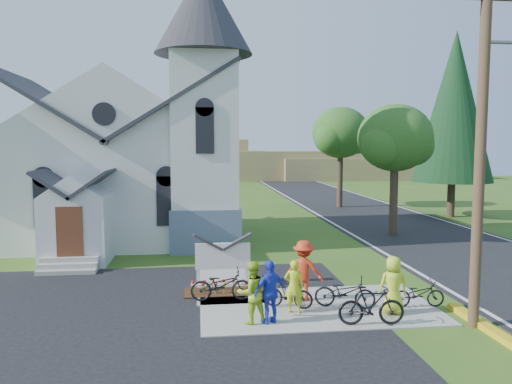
{
  "coord_description": "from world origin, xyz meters",
  "views": [
    {
      "loc": [
        -2.04,
        -13.76,
        4.88
      ],
      "look_at": [
        0.17,
        5.0,
        3.09
      ],
      "focal_mm": 35.0,
      "sensor_mm": 36.0,
      "label": 1
    }
  ],
  "objects": [
    {
      "name": "ground",
      "position": [
        0.0,
        0.0,
        0.0
      ],
      "size": [
        120.0,
        120.0,
        0.0
      ],
      "primitive_type": "plane",
      "color": "#355A19",
      "rests_on": "ground"
    },
    {
      "name": "road",
      "position": [
        10.0,
        15.0,
        0.01
      ],
      "size": [
        8.0,
        90.0,
        0.02
      ],
      "primitive_type": "cube",
      "color": "black",
      "rests_on": "ground"
    },
    {
      "name": "sidewalk",
      "position": [
        1.5,
        0.5,
        0.03
      ],
      "size": [
        7.0,
        4.0,
        0.05
      ],
      "primitive_type": "cube",
      "color": "gray",
      "rests_on": "ground"
    },
    {
      "name": "church",
      "position": [
        -5.48,
        12.48,
        5.25
      ],
      "size": [
        12.35,
        12.0,
        13.0
      ],
      "color": "silver",
      "rests_on": "ground"
    },
    {
      "name": "church_sign",
      "position": [
        -1.2,
        3.2,
        1.03
      ],
      "size": [
        2.2,
        0.4,
        1.7
      ],
      "color": "gray",
      "rests_on": "ground"
    },
    {
      "name": "flower_bed",
      "position": [
        -1.2,
        2.3,
        0.04
      ],
      "size": [
        2.6,
        1.1,
        0.07
      ],
      "primitive_type": "cube",
      "color": "#381E0F",
      "rests_on": "ground"
    },
    {
      "name": "utility_pole",
      "position": [
        5.36,
        -1.5,
        5.4
      ],
      "size": [
        3.45,
        0.28,
        10.0
      ],
      "color": "#4C3526",
      "rests_on": "ground"
    },
    {
      "name": "tree_road_near",
      "position": [
        8.5,
        12.0,
        5.21
      ],
      "size": [
        4.0,
        4.0,
        7.05
      ],
      "color": "#35291D",
      "rests_on": "ground"
    },
    {
      "name": "tree_road_mid",
      "position": [
        9.0,
        24.0,
        5.78
      ],
      "size": [
        4.4,
        4.4,
        7.8
      ],
      "color": "#35291D",
      "rests_on": "ground"
    },
    {
      "name": "conifer",
      "position": [
        15.0,
        18.0,
        7.39
      ],
      "size": [
        5.2,
        5.2,
        12.4
      ],
      "color": "#35291D",
      "rests_on": "ground"
    },
    {
      "name": "distant_hills",
      "position": [
        3.36,
        56.33,
        2.17
      ],
      "size": [
        61.0,
        10.0,
        5.6
      ],
      "color": "olive",
      "rests_on": "ground"
    },
    {
      "name": "cyclist_0",
      "position": [
        0.69,
        0.05,
        0.82
      ],
      "size": [
        0.63,
        0.49,
        1.54
      ],
      "primitive_type": "imported",
      "rotation": [
        0.0,
        0.0,
        2.91
      ],
      "color": "#C0D819",
      "rests_on": "sidewalk"
    },
    {
      "name": "bike_0",
      "position": [
        -1.33,
        1.38,
        0.55
      ],
      "size": [
        1.94,
        0.72,
        1.01
      ],
      "primitive_type": "imported",
      "rotation": [
        0.0,
        0.0,
        1.54
      ],
      "color": "black",
      "rests_on": "sidewalk"
    },
    {
      "name": "cyclist_1",
      "position": [
        -0.62,
        -0.65,
        0.9
      ],
      "size": [
        0.99,
        0.87,
        1.7
      ],
      "primitive_type": "imported",
      "rotation": [
        0.0,
        0.0,
        3.47
      ],
      "color": "#B3E12A",
      "rests_on": "sidewalk"
    },
    {
      "name": "bike_1",
      "position": [
        0.6,
        0.45,
        0.5
      ],
      "size": [
        1.54,
        0.96,
        0.9
      ],
      "primitive_type": "imported",
      "rotation": [
        0.0,
        0.0,
        1.18
      ],
      "color": "black",
      "rests_on": "sidewalk"
    },
    {
      "name": "cyclist_2",
      "position": [
        -0.11,
        -0.71,
        0.91
      ],
      "size": [
        1.1,
        0.81,
        1.73
      ],
      "primitive_type": "imported",
      "rotation": [
        0.0,
        0.0,
        3.57
      ],
      "color": "blue",
      "rests_on": "sidewalk"
    },
    {
      "name": "bike_2",
      "position": [
        2.27,
        0.28,
        0.52
      ],
      "size": [
        1.89,
        1.17,
        0.94
      ],
      "primitive_type": "imported",
      "rotation": [
        0.0,
        0.0,
        1.24
      ],
      "color": "black",
      "rests_on": "sidewalk"
    },
    {
      "name": "cyclist_3",
      "position": [
        1.23,
        1.2,
        0.99
      ],
      "size": [
        1.38,
        1.11,
        1.87
      ],
      "primitive_type": "imported",
      "rotation": [
        0.0,
        0.0,
        2.74
      ],
      "color": "red",
      "rests_on": "sidewalk"
    },
    {
      "name": "bike_3",
      "position": [
        2.56,
        -1.2,
        0.59
      ],
      "size": [
        1.83,
        0.65,
        1.08
      ],
      "primitive_type": "imported",
      "rotation": [
        0.0,
        0.0,
        1.49
      ],
      "color": "black",
      "rests_on": "sidewalk"
    },
    {
      "name": "cyclist_4",
      "position": [
        3.48,
        -0.39,
        0.89
      ],
      "size": [
        0.85,
        0.59,
        1.68
      ],
      "primitive_type": "imported",
      "rotation": [
        0.0,
        0.0,
        3.08
      ],
      "color": "#C1DD29",
      "rests_on": "sidewalk"
    },
    {
      "name": "bike_4",
      "position": [
        4.48,
        0.08,
        0.46
      ],
      "size": [
        1.58,
        0.65,
        0.81
      ],
      "primitive_type": "imported",
      "rotation": [
        0.0,
        0.0,
        1.5
      ],
      "color": "black",
      "rests_on": "sidewalk"
    }
  ]
}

